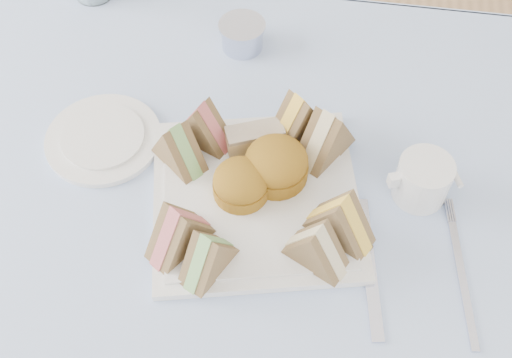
# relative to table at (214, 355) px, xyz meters

# --- Properties ---
(table) EXTENTS (0.90, 0.90, 0.74)m
(table) POSITION_rel_table_xyz_m (0.00, 0.00, 0.00)
(table) COLOR brown
(table) RESTS_ON floor
(tablecloth) EXTENTS (1.02, 1.02, 0.01)m
(tablecloth) POSITION_rel_table_xyz_m (0.00, 0.00, 0.37)
(tablecloth) COLOR #B0C3F5
(tablecloth) RESTS_ON table
(serving_plate) EXTENTS (0.32, 0.32, 0.01)m
(serving_plate) POSITION_rel_table_xyz_m (0.06, 0.08, 0.38)
(serving_plate) COLOR silver
(serving_plate) RESTS_ON tablecloth
(sandwich_fl_a) EXTENTS (0.08, 0.10, 0.08)m
(sandwich_fl_a) POSITION_rel_table_xyz_m (-0.02, -0.00, 0.43)
(sandwich_fl_a) COLOR olive
(sandwich_fl_a) RESTS_ON serving_plate
(sandwich_fl_b) EXTENTS (0.07, 0.09, 0.07)m
(sandwich_fl_b) POSITION_rel_table_xyz_m (0.02, -0.03, 0.42)
(sandwich_fl_b) COLOR olive
(sandwich_fl_b) RESTS_ON serving_plate
(sandwich_fr_a) EXTENTS (0.10, 0.08, 0.08)m
(sandwich_fr_a) POSITION_rel_table_xyz_m (0.17, 0.04, 0.43)
(sandwich_fr_a) COLOR olive
(sandwich_fr_a) RESTS_ON serving_plate
(sandwich_fr_b) EXTENTS (0.09, 0.07, 0.07)m
(sandwich_fr_b) POSITION_rel_table_xyz_m (0.15, 0.00, 0.42)
(sandwich_fr_b) COLOR olive
(sandwich_fr_b) RESTS_ON serving_plate
(sandwich_bl_a) EXTENTS (0.09, 0.08, 0.07)m
(sandwich_bl_a) POSITION_rel_table_xyz_m (-0.05, 0.13, 0.42)
(sandwich_bl_a) COLOR olive
(sandwich_bl_a) RESTS_ON serving_plate
(sandwich_bl_b) EXTENTS (0.09, 0.07, 0.07)m
(sandwich_bl_b) POSITION_rel_table_xyz_m (-0.02, 0.17, 0.42)
(sandwich_bl_b) COLOR olive
(sandwich_bl_b) RESTS_ON serving_plate
(sandwich_br_a) EXTENTS (0.08, 0.10, 0.08)m
(sandwich_br_a) POSITION_rel_table_xyz_m (0.14, 0.17, 0.43)
(sandwich_br_a) COLOR olive
(sandwich_br_a) RESTS_ON serving_plate
(sandwich_br_b) EXTENTS (0.09, 0.09, 0.08)m
(sandwich_br_b) POSITION_rel_table_xyz_m (0.10, 0.20, 0.43)
(sandwich_br_b) COLOR olive
(sandwich_br_b) RESTS_ON serving_plate
(scone_left) EXTENTS (0.09, 0.09, 0.05)m
(scone_left) POSITION_rel_table_xyz_m (0.04, 0.09, 0.41)
(scone_left) COLOR #A67524
(scone_left) RESTS_ON serving_plate
(scone_right) EXTENTS (0.11, 0.11, 0.06)m
(scone_right) POSITION_rel_table_xyz_m (0.08, 0.12, 0.42)
(scone_right) COLOR #A67524
(scone_right) RESTS_ON serving_plate
(pastry_slice) EXTENTS (0.08, 0.06, 0.04)m
(pastry_slice) POSITION_rel_table_xyz_m (0.05, 0.17, 0.41)
(pastry_slice) COLOR tan
(pastry_slice) RESTS_ON serving_plate
(side_plate) EXTENTS (0.18, 0.18, 0.01)m
(side_plate) POSITION_rel_table_xyz_m (-0.17, 0.15, 0.38)
(side_plate) COLOR silver
(side_plate) RESTS_ON tablecloth
(tea_strainer) EXTENTS (0.08, 0.08, 0.04)m
(tea_strainer) POSITION_rel_table_xyz_m (-0.01, 0.37, 0.40)
(tea_strainer) COLOR #B5B9D0
(tea_strainer) RESTS_ON tablecloth
(knife) EXTENTS (0.05, 0.20, 0.00)m
(knife) POSITION_rel_table_xyz_m (0.21, 0.01, 0.38)
(knife) COLOR #B5B9D0
(knife) RESTS_ON tablecloth
(fork) EXTENTS (0.03, 0.17, 0.00)m
(fork) POSITION_rel_table_xyz_m (0.33, 0.00, 0.38)
(fork) COLOR #B5B9D0
(fork) RESTS_ON tablecloth
(creamer_jug) EXTENTS (0.09, 0.09, 0.06)m
(creamer_jug) POSITION_rel_table_xyz_m (0.27, 0.13, 0.41)
(creamer_jug) COLOR silver
(creamer_jug) RESTS_ON tablecloth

